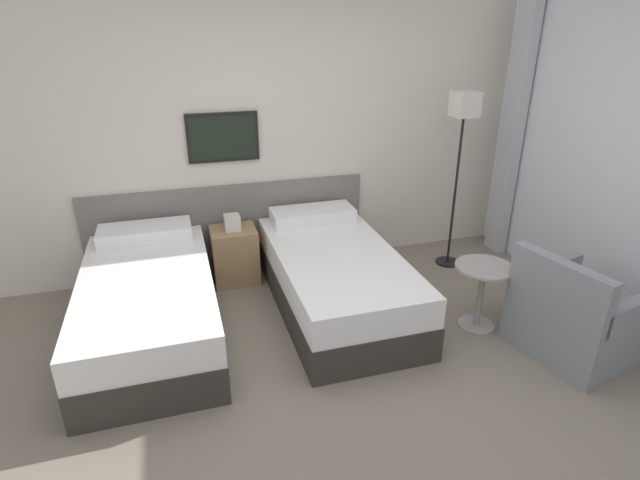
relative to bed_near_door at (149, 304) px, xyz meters
The scene contains 8 objects.
ground_plane 1.67m from the bed_near_door, 39.26° to the right, with size 16.00×16.00×0.00m, color slate.
wall_headboard 1.90m from the bed_near_door, 39.08° to the left, with size 10.00×0.10×2.70m.
bed_near_door is the anchor object (origin of this frame).
bed_near_window 1.52m from the bed_near_door, ahead, with size 0.98×1.92×0.65m.
nightstand 1.04m from the bed_near_door, 43.47° to the left, with size 0.42×0.37×0.66m.
floor_lamp 3.13m from the bed_near_door, ahead, with size 0.24×0.24×1.70m.
side_table 2.60m from the bed_near_door, 14.21° to the right, with size 0.45×0.45×0.54m.
armchair 3.23m from the bed_near_door, 20.30° to the right, with size 0.94×0.91×0.81m.
Camera 1 is at (-0.97, -2.53, 2.27)m, focal length 28.00 mm.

